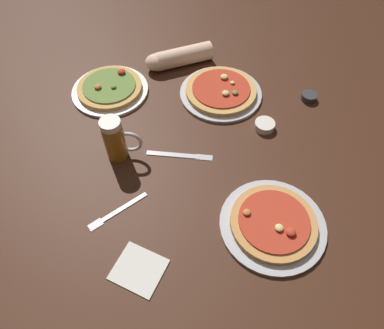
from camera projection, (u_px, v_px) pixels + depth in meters
The scene contains 11 objects.
ground_plane at pixel (192, 171), 1.23m from camera, with size 2.40×2.40×0.03m, color #3D2114.
pizza_plate_near at pixel (273, 223), 1.07m from camera, with size 0.32×0.32×0.05m.
pizza_plate_far at pixel (221, 91), 1.43m from camera, with size 0.33×0.33×0.05m.
pizza_plate_side at pixel (110, 89), 1.44m from camera, with size 0.31×0.31×0.05m.
beer_mug_dark at pixel (116, 140), 1.18m from camera, with size 0.13×0.07×0.17m.
ramekin_sauce at pixel (265, 125), 1.32m from camera, with size 0.07×0.07×0.03m, color silver.
ramekin_butter at pixel (309, 97), 1.41m from camera, with size 0.06×0.06×0.03m, color #333338.
napkin_folded at pixel (139, 269), 1.00m from camera, with size 0.14×0.12×0.01m, color silver.
fork_left at pixel (117, 211), 1.11m from camera, with size 0.18×0.14×0.01m.
knife_right at pixel (180, 155), 1.25m from camera, with size 0.23×0.05×0.01m.
diner_arm at pixel (177, 58), 1.52m from camera, with size 0.29×0.16×0.08m.
Camera 1 is at (-0.02, -0.72, 0.98)m, focal length 33.33 mm.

